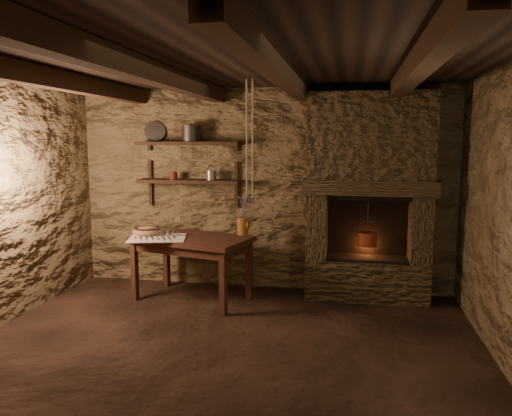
% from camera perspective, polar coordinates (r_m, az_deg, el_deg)
% --- Properties ---
extents(floor, '(4.50, 4.50, 0.00)m').
position_cam_1_polar(floor, '(4.39, -4.21, -16.31)').
color(floor, black).
rests_on(floor, ground).
extents(back_wall, '(4.50, 0.04, 2.40)m').
position_cam_1_polar(back_wall, '(5.99, 0.63, 2.13)').
color(back_wall, '#4E3B24').
rests_on(back_wall, floor).
extents(front_wall, '(4.50, 0.04, 2.40)m').
position_cam_1_polar(front_wall, '(2.22, -18.12, -8.01)').
color(front_wall, '#4E3B24').
rests_on(front_wall, floor).
extents(ceiling, '(4.50, 4.00, 0.04)m').
position_cam_1_polar(ceiling, '(4.05, -4.56, 16.41)').
color(ceiling, black).
rests_on(ceiling, back_wall).
extents(beam_far_left, '(0.14, 3.95, 0.16)m').
position_cam_1_polar(beam_far_left, '(4.66, -23.16, 13.57)').
color(beam_far_left, black).
rests_on(beam_far_left, ceiling).
extents(beam_mid_left, '(0.14, 3.95, 0.16)m').
position_cam_1_polar(beam_mid_left, '(4.20, -11.37, 14.75)').
color(beam_mid_left, black).
rests_on(beam_mid_left, ceiling).
extents(beam_mid_right, '(0.14, 3.95, 0.16)m').
position_cam_1_polar(beam_mid_right, '(3.94, 2.74, 15.36)').
color(beam_mid_right, black).
rests_on(beam_mid_right, ceiling).
extents(beam_far_right, '(0.14, 3.95, 0.16)m').
position_cam_1_polar(beam_far_right, '(3.93, 17.87, 15.03)').
color(beam_far_right, black).
rests_on(beam_far_right, ceiling).
extents(shelf_lower, '(1.25, 0.30, 0.04)m').
position_cam_1_polar(shelf_lower, '(6.04, -7.62, 3.06)').
color(shelf_lower, black).
rests_on(shelf_lower, back_wall).
extents(shelf_upper, '(1.25, 0.30, 0.04)m').
position_cam_1_polar(shelf_upper, '(6.02, -7.69, 7.33)').
color(shelf_upper, black).
rests_on(shelf_upper, back_wall).
extents(hearth, '(1.43, 0.51, 2.30)m').
position_cam_1_polar(hearth, '(5.67, 12.76, 1.88)').
color(hearth, '#372A1B').
rests_on(hearth, floor).
extents(work_table, '(1.41, 1.03, 0.72)m').
position_cam_1_polar(work_table, '(5.67, -7.32, -6.57)').
color(work_table, '#381C13').
rests_on(work_table, floor).
extents(linen_cloth, '(0.71, 0.63, 0.01)m').
position_cam_1_polar(linen_cloth, '(5.56, -11.21, -3.39)').
color(linen_cloth, white).
rests_on(linen_cloth, work_table).
extents(pewter_cutlery_row, '(0.54, 0.32, 0.01)m').
position_cam_1_polar(pewter_cutlery_row, '(5.54, -11.29, -3.32)').
color(pewter_cutlery_row, gray).
rests_on(pewter_cutlery_row, linen_cloth).
extents(drinking_glasses, '(0.19, 0.06, 0.08)m').
position_cam_1_polar(drinking_glasses, '(5.65, -10.60, -2.75)').
color(drinking_glasses, white).
rests_on(drinking_glasses, linen_cloth).
extents(stoneware_jug, '(0.16, 0.16, 0.44)m').
position_cam_1_polar(stoneware_jug, '(5.65, -1.52, -1.15)').
color(stoneware_jug, '#A55D20').
rests_on(stoneware_jug, work_table).
extents(wooden_bowl, '(0.42, 0.42, 0.12)m').
position_cam_1_polar(wooden_bowl, '(5.79, -12.35, -2.63)').
color(wooden_bowl, '#946240').
rests_on(wooden_bowl, work_table).
extents(iron_stockpot, '(0.27, 0.27, 0.17)m').
position_cam_1_polar(iron_stockpot, '(6.01, -7.41, 8.33)').
color(iron_stockpot, '#292724').
rests_on(iron_stockpot, shelf_upper).
extents(tin_pan, '(0.27, 0.19, 0.25)m').
position_cam_1_polar(tin_pan, '(6.27, -11.47, 8.58)').
color(tin_pan, gray).
rests_on(tin_pan, shelf_upper).
extents(small_kettle, '(0.17, 0.13, 0.17)m').
position_cam_1_polar(small_kettle, '(5.95, -5.13, 3.75)').
color(small_kettle, gray).
rests_on(small_kettle, shelf_lower).
extents(rusty_tin, '(0.11, 0.11, 0.09)m').
position_cam_1_polar(rusty_tin, '(6.10, -9.43, 3.69)').
color(rusty_tin, '#591B11').
rests_on(rusty_tin, shelf_lower).
extents(red_pot, '(0.26, 0.26, 0.54)m').
position_cam_1_polar(red_pot, '(5.69, 12.60, -3.38)').
color(red_pot, maroon).
rests_on(red_pot, hearth).
extents(hanging_ropes, '(0.08, 0.08, 1.20)m').
position_cam_1_polar(hanging_ropes, '(5.02, -0.73, 7.90)').
color(hanging_ropes, '#BDB285').
rests_on(hanging_ropes, ceiling).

